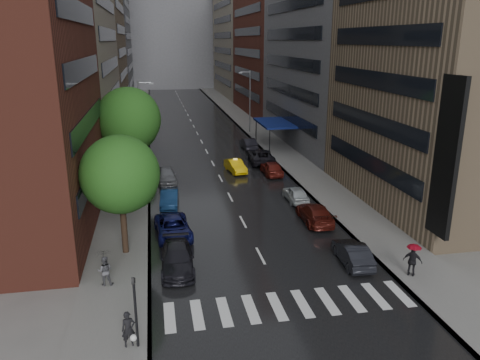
# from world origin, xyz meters

# --- Properties ---
(ground) EXTENTS (220.00, 220.00, 0.00)m
(ground) POSITION_xyz_m (0.00, 0.00, 0.00)
(ground) COLOR gray
(ground) RESTS_ON ground
(road) EXTENTS (14.00, 140.00, 0.01)m
(road) POSITION_xyz_m (0.00, 50.00, 0.01)
(road) COLOR black
(road) RESTS_ON ground
(sidewalk_left) EXTENTS (4.00, 140.00, 0.15)m
(sidewalk_left) POSITION_xyz_m (-9.00, 50.00, 0.07)
(sidewalk_left) COLOR gray
(sidewalk_left) RESTS_ON ground
(sidewalk_right) EXTENTS (4.00, 140.00, 0.15)m
(sidewalk_right) POSITION_xyz_m (9.00, 50.00, 0.07)
(sidewalk_right) COLOR gray
(sidewalk_right) RESTS_ON ground
(crosswalk) EXTENTS (13.15, 2.80, 0.01)m
(crosswalk) POSITION_xyz_m (0.20, -2.00, 0.01)
(crosswalk) COLOR silver
(crosswalk) RESTS_ON ground
(buildings_left) EXTENTS (8.00, 108.00, 38.00)m
(buildings_left) POSITION_xyz_m (-15.00, 58.79, 15.99)
(buildings_left) COLOR maroon
(buildings_left) RESTS_ON ground
(buildings_right) EXTENTS (8.05, 109.10, 36.00)m
(buildings_right) POSITION_xyz_m (15.00, 56.70, 15.03)
(buildings_right) COLOR #937A5B
(buildings_right) RESTS_ON ground
(building_far) EXTENTS (40.00, 14.00, 32.00)m
(building_far) POSITION_xyz_m (0.00, 118.00, 16.00)
(building_far) COLOR slate
(building_far) RESTS_ON ground
(tree_near) EXTENTS (4.96, 4.96, 7.90)m
(tree_near) POSITION_xyz_m (-8.60, 5.92, 5.40)
(tree_near) COLOR #382619
(tree_near) RESTS_ON ground
(tree_mid) EXTENTS (5.89, 5.89, 9.38)m
(tree_mid) POSITION_xyz_m (-8.60, 20.97, 6.42)
(tree_mid) COLOR #382619
(tree_mid) RESTS_ON ground
(tree_far) EXTENTS (4.42, 4.42, 7.04)m
(tree_far) POSITION_xyz_m (-8.60, 33.55, 4.81)
(tree_far) COLOR #382619
(tree_far) RESTS_ON ground
(taxi) EXTENTS (2.01, 4.19, 1.33)m
(taxi) POSITION_xyz_m (1.89, 24.03, 0.66)
(taxi) COLOR yellow
(taxi) RESTS_ON ground
(parked_cars_left) EXTENTS (2.72, 23.14, 1.49)m
(parked_cars_left) POSITION_xyz_m (-5.40, 10.84, 0.71)
(parked_cars_left) COLOR black
(parked_cars_left) RESTS_ON ground
(parked_cars_right) EXTENTS (3.13, 36.81, 1.58)m
(parked_cars_right) POSITION_xyz_m (5.40, 19.50, 0.74)
(parked_cars_right) COLOR black
(parked_cars_right) RESTS_ON ground
(ped_bag_walker) EXTENTS (0.71, 0.53, 1.70)m
(ped_bag_walker) POSITION_xyz_m (-7.97, -4.15, 0.97)
(ped_bag_walker) COLOR black
(ped_bag_walker) RESTS_ON sidewalk_left
(ped_black_umbrella) EXTENTS (0.96, 0.98, 2.09)m
(ped_black_umbrella) POSITION_xyz_m (-9.51, 1.73, 1.38)
(ped_black_umbrella) COLOR #515156
(ped_black_umbrella) RESTS_ON sidewalk_left
(ped_red_umbrella) EXTENTS (1.11, 1.02, 2.01)m
(ped_red_umbrella) POSITION_xyz_m (8.07, -0.45, 1.33)
(ped_red_umbrella) COLOR black
(ped_red_umbrella) RESTS_ON sidewalk_right
(traffic_light) EXTENTS (0.18, 0.15, 3.45)m
(traffic_light) POSITION_xyz_m (-7.60, -4.26, 2.23)
(traffic_light) COLOR black
(traffic_light) RESTS_ON sidewalk_left
(street_lamp_left) EXTENTS (1.74, 0.22, 9.00)m
(street_lamp_left) POSITION_xyz_m (-7.72, 30.00, 4.89)
(street_lamp_left) COLOR gray
(street_lamp_left) RESTS_ON sidewalk_left
(street_lamp_right) EXTENTS (1.74, 0.22, 9.00)m
(street_lamp_right) POSITION_xyz_m (7.72, 45.00, 4.89)
(street_lamp_right) COLOR gray
(street_lamp_right) RESTS_ON sidewalk_right
(awning) EXTENTS (4.00, 8.00, 3.12)m
(awning) POSITION_xyz_m (8.98, 35.00, 3.13)
(awning) COLOR navy
(awning) RESTS_ON sidewalk_right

